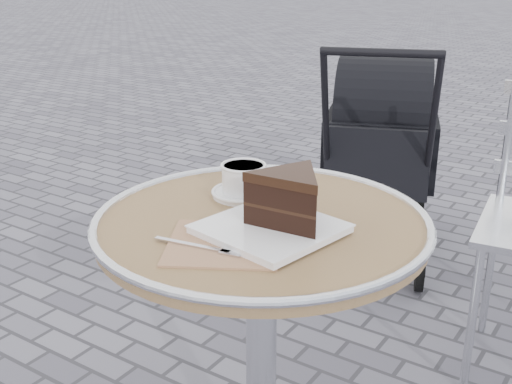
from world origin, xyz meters
The scene contains 4 objects.
cafe_table centered at (0.00, 0.00, 0.57)m, with size 0.72×0.72×0.74m.
cappuccino_set centered at (-0.11, 0.10, 0.76)m, with size 0.16×0.15×0.07m.
cake_plate_set centered at (0.08, -0.04, 0.79)m, with size 0.35×0.39×0.13m.
baby_stroller centered at (-0.34, 1.45, 0.44)m, with size 0.72×1.02×0.98m.
Camera 1 is at (0.68, -1.05, 1.25)m, focal length 45.00 mm.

